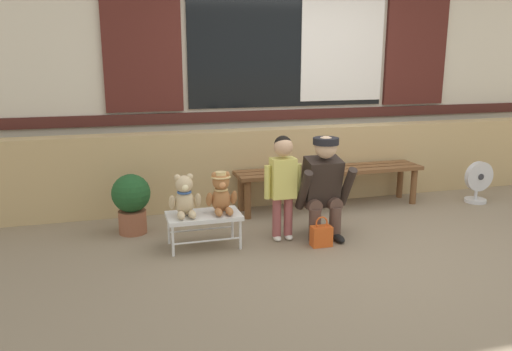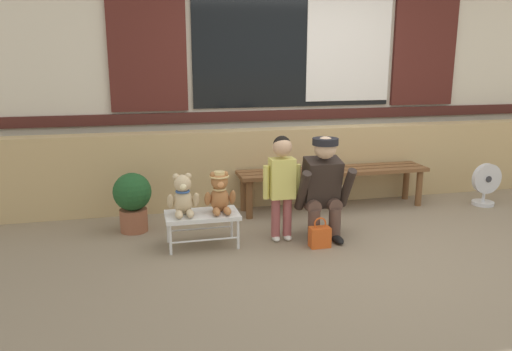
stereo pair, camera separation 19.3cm
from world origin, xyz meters
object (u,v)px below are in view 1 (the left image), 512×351
wooden_bench_long (330,174)px  floor_fan (478,182)px  adult_crouching (323,186)px  teddy_bear_plain (185,197)px  small_display_bench (204,218)px  child_standing (283,177)px  handbag_on_ground (321,236)px  teddy_bear_with_hat (221,193)px  potted_plant (131,200)px

wooden_bench_long → floor_fan: 1.73m
adult_crouching → floor_fan: size_ratio=1.98×
wooden_bench_long → teddy_bear_plain: (-1.70, -0.79, 0.09)m
small_display_bench → adult_crouching: 1.12m
small_display_bench → adult_crouching: adult_crouching is taller
child_standing → teddy_bear_plain: bearing=178.3°
wooden_bench_long → handbag_on_ground: wooden_bench_long is taller
wooden_bench_long → teddy_bear_with_hat: teddy_bear_with_hat is taller
child_standing → handbag_on_ground: bearing=-42.0°
teddy_bear_with_hat → child_standing: (0.56, -0.03, 0.12)m
adult_crouching → wooden_bench_long: bearing=62.2°
handbag_on_ground → potted_plant: size_ratio=0.48×
handbag_on_ground → potted_plant: 1.79m
small_display_bench → child_standing: child_standing is taller
wooden_bench_long → adult_crouching: (-0.44, -0.84, 0.11)m
child_standing → adult_crouching: 0.40m
small_display_bench → floor_fan: bearing=8.6°
wooden_bench_long → child_standing: 1.18m
teddy_bear_plain → potted_plant: size_ratio=0.64×
teddy_bear_with_hat → potted_plant: (-0.75, 0.53, -0.15)m
teddy_bear_plain → teddy_bear_with_hat: 0.32m
wooden_bench_long → adult_crouching: bearing=-117.8°
handbag_on_ground → potted_plant: potted_plant is taller
teddy_bear_plain → potted_plant: teddy_bear_plain is taller
potted_plant → child_standing: bearing=-23.0°
handbag_on_ground → floor_fan: 2.38m
wooden_bench_long → teddy_bear_with_hat: (-1.38, -0.79, 0.10)m
wooden_bench_long → handbag_on_ground: bearing=-117.1°
wooden_bench_long → teddy_bear_plain: 1.88m
teddy_bear_plain → floor_fan: 3.44m
adult_crouching → potted_plant: size_ratio=1.67×
wooden_bench_long → small_display_bench: (-1.54, -0.79, -0.11)m
potted_plant → floor_fan: (3.83, -0.04, -0.08)m
teddy_bear_plain → handbag_on_ground: teddy_bear_plain is taller
wooden_bench_long → potted_plant: potted_plant is taller
small_display_bench → potted_plant: potted_plant is taller
small_display_bench → teddy_bear_plain: 0.25m
small_display_bench → adult_crouching: size_ratio=0.67×
handbag_on_ground → floor_fan: floor_fan is taller
child_standing → adult_crouching: size_ratio=1.01×
teddy_bear_plain → adult_crouching: (1.26, -0.05, 0.02)m
adult_crouching → potted_plant: adult_crouching is taller
teddy_bear_with_hat → potted_plant: size_ratio=0.64×
child_standing → adult_crouching: child_standing is taller
teddy_bear_plain → adult_crouching: adult_crouching is taller
teddy_bear_with_hat → teddy_bear_plain: bearing=-179.9°
child_standing → potted_plant: (-1.31, 0.55, -0.27)m
teddy_bear_with_hat → floor_fan: teddy_bear_with_hat is taller
wooden_bench_long → adult_crouching: size_ratio=2.21×
small_display_bench → wooden_bench_long: bearing=27.1°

